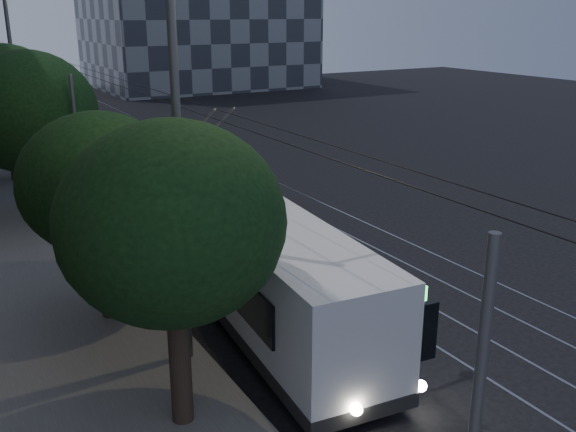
% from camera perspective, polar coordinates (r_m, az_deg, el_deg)
% --- Properties ---
extents(ground, '(120.00, 120.00, 0.00)m').
position_cam_1_polar(ground, '(19.47, 5.12, -7.14)').
color(ground, black).
rests_on(ground, ground).
extents(tram_rails, '(4.52, 90.00, 0.02)m').
position_cam_1_polar(tram_rails, '(37.56, -9.43, 5.00)').
color(tram_rails, '#9C9DA4').
rests_on(tram_rails, ground).
extents(overhead_wires, '(2.23, 90.00, 6.00)m').
position_cam_1_polar(overhead_wires, '(35.08, -21.32, 8.89)').
color(overhead_wires, black).
rests_on(overhead_wires, ground).
extents(trolleybus, '(3.59, 12.13, 5.63)m').
position_cam_1_polar(trolleybus, '(17.70, -3.11, -3.87)').
color(trolleybus, silver).
rests_on(trolleybus, ground).
extents(pickup_silver, '(3.85, 6.00, 1.54)m').
position_cam_1_polar(pickup_silver, '(24.42, -13.32, -0.38)').
color(pickup_silver, '#9C9FA4').
rests_on(pickup_silver, ground).
extents(car_white_a, '(2.28, 4.44, 1.45)m').
position_cam_1_polar(car_white_a, '(34.67, -16.74, 4.62)').
color(car_white_a, silver).
rests_on(car_white_a, ground).
extents(car_white_b, '(3.86, 5.64, 1.52)m').
position_cam_1_polar(car_white_b, '(37.33, -19.98, 5.26)').
color(car_white_b, silver).
rests_on(car_white_b, ground).
extents(car_white_c, '(2.53, 4.34, 1.35)m').
position_cam_1_polar(car_white_c, '(44.62, -20.17, 7.04)').
color(car_white_c, silver).
rests_on(car_white_c, ground).
extents(car_white_d, '(2.45, 4.75, 1.55)m').
position_cam_1_polar(car_white_d, '(48.65, -22.83, 7.67)').
color(car_white_d, silver).
rests_on(car_white_d, ground).
extents(tree_0, '(4.31, 4.31, 6.37)m').
position_cam_1_polar(tree_0, '(12.14, -10.27, -0.68)').
color(tree_0, '#2C2118').
rests_on(tree_0, ground).
extents(tree_1, '(4.13, 4.13, 5.79)m').
position_cam_1_polar(tree_1, '(17.34, -16.47, 2.78)').
color(tree_1, '#2C2118').
rests_on(tree_1, ground).
extents(tree_2, '(5.35, 5.35, 6.79)m').
position_cam_1_polar(tree_2, '(27.49, -22.08, 8.55)').
color(tree_2, '#2C2118').
rests_on(tree_2, ground).
extents(tree_3, '(5.50, 5.50, 6.74)m').
position_cam_1_polar(tree_3, '(34.11, -23.82, 9.71)').
color(tree_3, '#2C2118').
rests_on(tree_3, ground).
extents(streetlamp_near, '(2.73, 0.44, 11.47)m').
position_cam_1_polar(streetlamp_near, '(14.30, -8.41, 12.14)').
color(streetlamp_near, slate).
rests_on(streetlamp_near, ground).
extents(streetlamp_far, '(2.39, 0.44, 9.85)m').
position_cam_1_polar(streetlamp_far, '(35.52, -22.66, 12.86)').
color(streetlamp_far, slate).
rests_on(streetlamp_far, ground).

